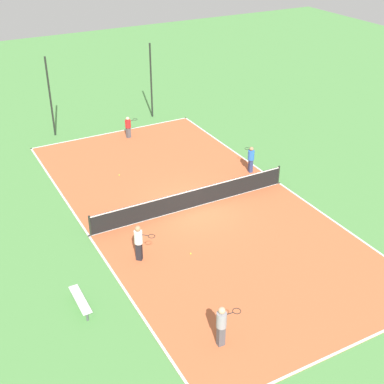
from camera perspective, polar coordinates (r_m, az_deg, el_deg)
ground_plane at (r=26.85m, az=0.00°, el=-1.67°), size 80.00×80.00×0.00m
court_surface at (r=26.84m, az=0.00°, el=-1.66°), size 10.90×21.95×0.02m
tennis_net at (r=26.57m, az=0.00°, el=-0.65°), size 10.70×0.10×1.05m
bench at (r=21.00m, az=-11.83°, el=-11.23°), size 0.36×1.81×0.45m
player_near_blue at (r=30.06m, az=6.30°, el=3.65°), size 0.52×0.98×1.53m
player_coach_red at (r=34.58m, az=-6.82°, el=7.01°), size 0.99×0.59×1.41m
player_far_white at (r=22.74m, az=-5.71°, el=-5.16°), size 0.90×0.88×1.71m
player_baseline_gray at (r=18.79m, az=3.18°, el=-13.83°), size 0.94×0.36×1.68m
tennis_ball_near_net at (r=30.10m, az=-7.77°, el=1.81°), size 0.07×0.07×0.07m
tennis_ball_left_sideline at (r=23.48m, az=-0.15°, el=-6.58°), size 0.07×0.07×0.07m
tennis_ball_far_baseline at (r=27.29m, az=-4.37°, el=-1.08°), size 0.07×0.07×0.07m
fence_post_back_left at (r=35.26m, az=-14.89°, el=9.74°), size 0.12×0.12×5.15m
fence_post_back_right at (r=37.37m, az=-4.38°, el=11.72°), size 0.12×0.12×5.15m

